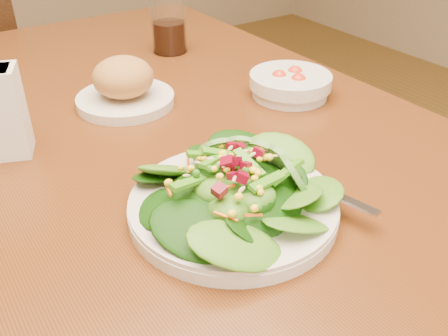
{
  "coord_description": "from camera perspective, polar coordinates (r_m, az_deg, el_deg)",
  "views": [
    {
      "loc": [
        -0.28,
        -0.63,
        1.13
      ],
      "look_at": [
        0.0,
        -0.21,
        0.81
      ],
      "focal_mm": 40.0,
      "sensor_mm": 36.0,
      "label": 1
    }
  ],
  "objects": [
    {
      "name": "dining_table",
      "position": [
        0.84,
        -8.08,
        -2.78
      ],
      "size": [
        0.9,
        1.4,
        0.75
      ],
      "color": "#5D2D13",
      "rests_on": "ground_plane"
    },
    {
      "name": "tomato_bowl",
      "position": [
        0.92,
        7.57,
        9.47
      ],
      "size": [
        0.15,
        0.15,
        0.05
      ],
      "color": "silver",
      "rests_on": "dining_table"
    },
    {
      "name": "drinking_glass",
      "position": [
        1.14,
        -6.33,
        15.8
      ],
      "size": [
        0.08,
        0.08,
        0.13
      ],
      "color": "silver",
      "rests_on": "dining_table"
    },
    {
      "name": "bread_plate",
      "position": [
        0.89,
        -11.36,
        9.18
      ],
      "size": [
        0.17,
        0.17,
        0.09
      ],
      "color": "silver",
      "rests_on": "dining_table"
    },
    {
      "name": "salad_plate",
      "position": [
        0.61,
        1.78,
        -2.79
      ],
      "size": [
        0.26,
        0.26,
        0.07
      ],
      "rotation": [
        0.0,
        0.0,
        -0.07
      ],
      "color": "silver",
      "rests_on": "dining_table"
    }
  ]
}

